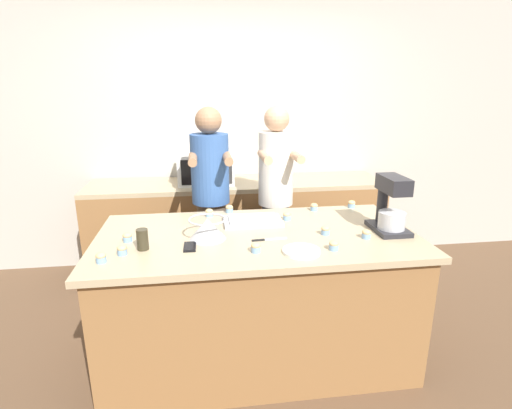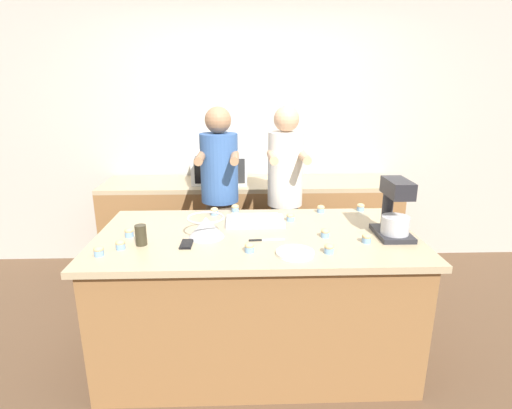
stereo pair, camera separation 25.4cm
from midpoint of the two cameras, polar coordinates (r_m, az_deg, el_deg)
ground_plane at (r=2.99m, az=-2.45°, el=-20.33°), size 16.00×16.00×0.00m
back_wall at (r=4.08m, az=-5.03°, el=10.35°), size 10.00×0.06×2.70m
island_counter at (r=2.74m, az=-2.57°, el=-12.89°), size 2.02×1.04×0.89m
back_counter at (r=3.94m, az=-4.42°, el=-3.24°), size 2.80×0.60×0.91m
person_left at (r=3.25m, az=-8.65°, el=0.05°), size 0.32×0.49×1.64m
person_right at (r=3.28m, az=0.61°, el=0.53°), size 0.30×0.48×1.64m
stand_mixer at (r=2.65m, az=16.10°, el=-0.43°), size 0.20×0.30×0.36m
mixing_bowl at (r=2.48m, az=-9.89°, el=-3.36°), size 0.23×0.23×0.13m
baking_tray at (r=2.74m, az=-3.18°, el=-2.33°), size 0.40×0.24×0.04m
microwave_oven at (r=3.78m, az=-9.14°, el=5.11°), size 0.51×0.35×0.28m
cell_phone at (r=2.39m, az=-12.46°, el=-5.96°), size 0.07×0.15×0.01m
drinking_glass at (r=2.42m, az=-18.86°, el=-4.80°), size 0.07×0.07×0.12m
small_plate at (r=2.27m, az=3.31°, el=-6.74°), size 0.22×0.22×0.02m
knife at (r=2.45m, az=-1.39°, el=-5.09°), size 0.22×0.03×0.01m
cupcake_0 at (r=2.32m, az=7.99°, el=-5.85°), size 0.06×0.06×0.06m
cupcake_1 at (r=2.55m, az=7.10°, el=-3.72°), size 0.06×0.06×0.06m
cupcake_2 at (r=2.58m, az=-20.63°, el=-4.43°), size 0.06×0.06×0.06m
cupcake_3 at (r=3.02m, az=5.93°, el=-0.37°), size 0.06×0.06×0.06m
cupcake_4 at (r=2.80m, az=1.88°, el=-1.68°), size 0.06×0.06×0.06m
cupcake_5 at (r=2.27m, az=-3.26°, el=-6.19°), size 0.06×0.06×0.06m
cupcake_6 at (r=3.14m, az=11.27°, el=0.04°), size 0.06×0.06×0.06m
cupcake_7 at (r=2.53m, az=12.75°, el=-4.17°), size 0.06×0.06×0.06m
cupcake_8 at (r=2.91m, az=-9.19°, el=-1.18°), size 0.06×0.06×0.06m
cupcake_9 at (r=2.98m, az=-6.27°, el=-0.64°), size 0.06×0.06×0.06m
cupcake_10 at (r=2.34m, az=-24.25°, el=-6.98°), size 0.06×0.06×0.06m
cupcake_11 at (r=2.40m, az=-21.53°, el=-6.11°), size 0.06×0.06×0.06m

